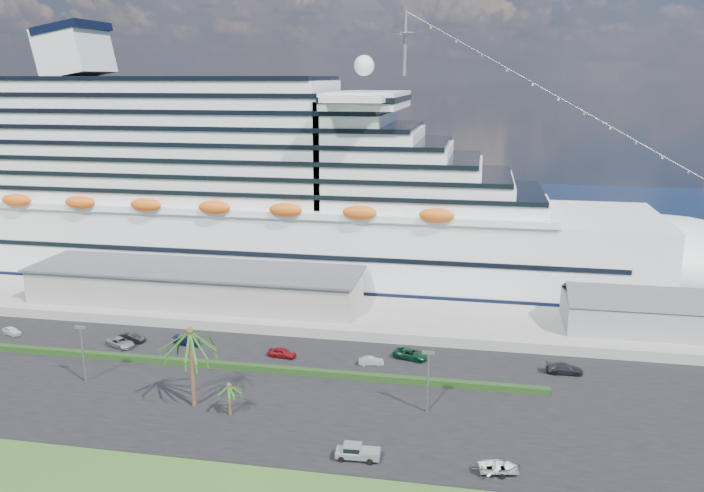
% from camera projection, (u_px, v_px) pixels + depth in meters
% --- Properties ---
extents(ground, '(420.00, 420.00, 0.00)m').
position_uv_depth(ground, '(258.00, 429.00, 83.87)').
color(ground, '#2B531B').
rests_on(ground, ground).
extents(asphalt_lot, '(140.00, 38.00, 0.12)m').
position_uv_depth(asphalt_lot, '(283.00, 389.00, 94.35)').
color(asphalt_lot, black).
rests_on(asphalt_lot, ground).
extents(wharf, '(240.00, 20.00, 1.80)m').
position_uv_depth(wharf, '(329.00, 314.00, 121.81)').
color(wharf, gray).
rests_on(wharf, ground).
extents(water, '(420.00, 160.00, 0.02)m').
position_uv_depth(water, '(394.00, 219.00, 207.86)').
color(water, black).
rests_on(water, ground).
extents(cruise_ship, '(191.00, 38.00, 54.00)m').
position_uv_depth(cruise_ship, '(254.00, 199.00, 144.80)').
color(cruise_ship, silver).
rests_on(cruise_ship, ground).
extents(terminal_building, '(61.00, 15.00, 6.30)m').
position_uv_depth(terminal_building, '(196.00, 284.00, 125.34)').
color(terminal_building, gray).
rests_on(terminal_building, wharf).
extents(port_shed, '(24.00, 12.31, 7.37)m').
position_uv_depth(port_shed, '(640.00, 313.00, 111.57)').
color(port_shed, gray).
rests_on(port_shed, wharf).
extents(hedge, '(88.00, 1.10, 0.90)m').
position_uv_depth(hedge, '(240.00, 367.00, 100.44)').
color(hedge, black).
rests_on(hedge, asphalt_lot).
extents(lamp_post_left, '(1.60, 0.35, 8.27)m').
position_uv_depth(lamp_post_left, '(82.00, 347.00, 95.28)').
color(lamp_post_left, gray).
rests_on(lamp_post_left, asphalt_lot).
extents(lamp_post_right, '(1.60, 0.35, 8.27)m').
position_uv_depth(lamp_post_right, '(428.00, 374.00, 86.60)').
color(lamp_post_right, gray).
rests_on(lamp_post_right, asphalt_lot).
extents(palm_tall, '(8.82, 8.82, 11.13)m').
position_uv_depth(palm_tall, '(190.00, 340.00, 87.29)').
color(palm_tall, '#47301E').
rests_on(palm_tall, ground).
extents(palm_short, '(3.53, 3.53, 4.56)m').
position_uv_depth(palm_short, '(229.00, 389.00, 86.19)').
color(palm_short, '#47301E').
rests_on(palm_short, ground).
extents(parked_car_0, '(4.16, 2.86, 1.32)m').
position_uv_depth(parked_car_0, '(12.00, 331.00, 113.90)').
color(parked_car_0, white).
rests_on(parked_car_0, asphalt_lot).
extents(parked_car_1, '(4.62, 2.01, 1.48)m').
position_uv_depth(parked_car_1, '(131.00, 338.00, 110.74)').
color(parked_car_1, black).
rests_on(parked_car_1, asphalt_lot).
extents(parked_car_2, '(5.64, 4.26, 1.42)m').
position_uv_depth(parked_car_2, '(120.00, 342.00, 108.85)').
color(parked_car_2, gray).
rests_on(parked_car_2, asphalt_lot).
extents(parked_car_3, '(4.80, 2.60, 1.32)m').
position_uv_depth(parked_car_3, '(187.00, 341.00, 109.63)').
color(parked_car_3, '#11163B').
rests_on(parked_car_3, asphalt_lot).
extents(parked_car_4, '(4.50, 2.20, 1.48)m').
position_uv_depth(parked_car_4, '(282.00, 353.00, 104.80)').
color(parked_car_4, maroon).
rests_on(parked_car_4, asphalt_lot).
extents(parked_car_5, '(3.90, 2.03, 1.23)m').
position_uv_depth(parked_car_5, '(371.00, 361.00, 102.01)').
color(parked_car_5, '#A7ABAF').
rests_on(parked_car_5, asphalt_lot).
extents(parked_car_6, '(5.94, 3.87, 1.52)m').
position_uv_depth(parked_car_6, '(411.00, 354.00, 104.18)').
color(parked_car_6, '#0D3620').
rests_on(parked_car_6, asphalt_lot).
extents(parked_car_7, '(5.32, 2.31, 1.53)m').
position_uv_depth(parked_car_7, '(564.00, 369.00, 98.99)').
color(parked_car_7, black).
rests_on(parked_car_7, asphalt_lot).
extents(pickup_truck, '(5.08, 2.06, 1.77)m').
position_uv_depth(pickup_truck, '(357.00, 452.00, 76.69)').
color(pickup_truck, black).
rests_on(pickup_truck, asphalt_lot).
extents(boat_trailer, '(5.42, 4.02, 1.50)m').
position_uv_depth(boat_trailer, '(499.00, 466.00, 73.73)').
color(boat_trailer, gray).
rests_on(boat_trailer, asphalt_lot).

